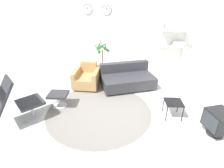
# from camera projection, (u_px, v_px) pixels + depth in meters

# --- Properties ---
(ground_plane) EXTENTS (12.00, 12.00, 0.00)m
(ground_plane) POSITION_uv_depth(u_px,v_px,m) (98.00, 108.00, 4.45)
(ground_plane) COLOR silver
(wall_back) EXTENTS (12.00, 0.09, 2.80)m
(wall_back) POSITION_uv_depth(u_px,v_px,m) (106.00, 30.00, 6.50)
(wall_back) COLOR silver
(wall_back) RESTS_ON ground_plane
(round_rug) EXTENTS (2.57, 2.57, 0.01)m
(round_rug) POSITION_uv_depth(u_px,v_px,m) (99.00, 111.00, 4.34)
(round_rug) COLOR slate
(round_rug) RESTS_ON ground_plane
(lounge_chair) EXTENTS (1.12, 1.09, 1.17)m
(lounge_chair) POSITION_uv_depth(u_px,v_px,m) (9.00, 96.00, 3.62)
(lounge_chair) COLOR #BCBCC1
(lounge_chair) RESTS_ON ground_plane
(ottoman) EXTENTS (0.48, 0.41, 0.38)m
(ottoman) POSITION_uv_depth(u_px,v_px,m) (58.00, 97.00, 4.39)
(ottoman) COLOR #BCBCC1
(ottoman) RESTS_ON ground_plane
(armchair_red) EXTENTS (0.81, 0.90, 0.71)m
(armchair_red) POSITION_uv_depth(u_px,v_px,m) (87.00, 78.00, 5.43)
(armchair_red) COLOR silver
(armchair_red) RESTS_ON ground_plane
(couch_low) EXTENTS (1.76, 1.33, 0.68)m
(couch_low) POSITION_uv_depth(u_px,v_px,m) (127.00, 79.00, 5.40)
(couch_low) COLOR black
(couch_low) RESTS_ON ground_plane
(side_table) EXTENTS (0.39, 0.39, 0.40)m
(side_table) POSITION_uv_depth(u_px,v_px,m) (174.00, 104.00, 3.98)
(side_table) COLOR black
(side_table) RESTS_ON ground_plane
(crt_television) EXTENTS (0.53, 0.56, 0.55)m
(crt_television) POSITION_uv_depth(u_px,v_px,m) (218.00, 122.00, 3.47)
(crt_television) COLOR black
(crt_television) RESTS_ON ground_plane
(potted_plant) EXTENTS (0.64, 0.61, 1.22)m
(potted_plant) POSITION_uv_depth(u_px,v_px,m) (102.00, 60.00, 6.31)
(potted_plant) COLOR brown
(potted_plant) RESTS_ON ground_plane
(shelf_unit) EXTENTS (0.92, 0.28, 1.81)m
(shelf_unit) POSITION_uv_depth(u_px,v_px,m) (174.00, 39.00, 6.32)
(shelf_unit) COLOR #BCBCC1
(shelf_unit) RESTS_ON ground_plane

